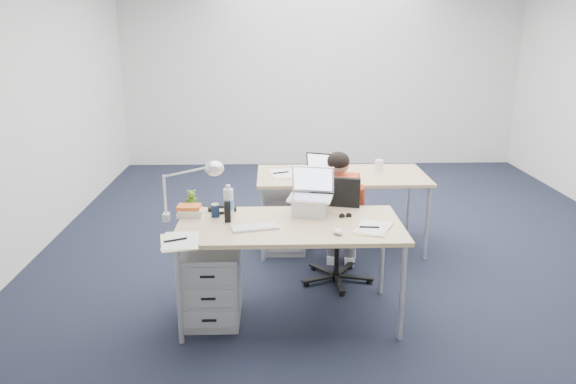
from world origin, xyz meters
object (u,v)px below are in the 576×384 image
at_px(computer_mouse, 338,232).
at_px(sunglasses, 345,216).
at_px(desk_far, 342,179).
at_px(cordless_phone, 227,212).
at_px(silver_laptop, 310,193).
at_px(can_koozie, 215,210).
at_px(water_bottle, 229,201).
at_px(drawer_pedestal_far, 283,221).
at_px(drawer_pedestal_near, 212,283).
at_px(dark_laptop, 319,165).
at_px(desk_lamp, 184,190).
at_px(seated_person, 339,213).
at_px(far_cup, 379,166).
at_px(wireless_keyboard, 255,227).
at_px(desk_near, 290,230).
at_px(bear_figurine, 192,200).
at_px(book_stack, 190,211).
at_px(headphones, 222,209).
at_px(office_chair, 336,252).

distance_m(computer_mouse, sunglasses, 0.35).
relative_size(desk_far, cordless_phone, 10.11).
distance_m(silver_laptop, can_koozie, 0.71).
distance_m(water_bottle, sunglasses, 0.86).
bearing_deg(sunglasses, drawer_pedestal_far, 96.84).
distance_m(drawer_pedestal_near, dark_laptop, 1.67).
bearing_deg(dark_laptop, drawer_pedestal_near, -104.57).
distance_m(sunglasses, desk_lamp, 1.18).
bearing_deg(seated_person, water_bottle, -133.47).
height_order(silver_laptop, dark_laptop, silver_laptop).
xyz_separation_m(desk_lamp, far_cup, (1.67, 1.40, -0.17)).
relative_size(silver_laptop, wireless_keyboard, 1.06).
height_order(wireless_keyboard, cordless_phone, cordless_phone).
distance_m(drawer_pedestal_near, sunglasses, 1.09).
height_order(desk_near, far_cup, far_cup).
distance_m(seated_person, bear_figurine, 1.27).
bearing_deg(drawer_pedestal_near, can_koozie, 82.09).
bearing_deg(water_bottle, seated_person, 32.15).
distance_m(drawer_pedestal_near, cordless_phone, 0.55).
bearing_deg(drawer_pedestal_near, book_stack, 130.11).
height_order(drawer_pedestal_far, headphones, headphones).
distance_m(water_bottle, far_cup, 1.90).
bearing_deg(cordless_phone, desk_near, -15.89).
xyz_separation_m(can_koozie, cordless_phone, (0.10, -0.13, 0.03)).
distance_m(drawer_pedestal_far, headphones, 1.26).
height_order(drawer_pedestal_far, sunglasses, sunglasses).
relative_size(desk_near, bear_figurine, 9.45).
height_order(computer_mouse, water_bottle, water_bottle).
relative_size(seated_person, dark_laptop, 3.68).
distance_m(desk_far, wireless_keyboard, 1.67).
xyz_separation_m(bear_figurine, far_cup, (1.65, 1.18, -0.03)).
height_order(desk_near, desk_far, same).
bearing_deg(book_stack, sunglasses, -3.54).
relative_size(seated_person, book_stack, 6.15).
distance_m(desk_far, can_koozie, 1.63).
relative_size(desk_far, can_koozie, 15.95).
relative_size(office_chair, seated_person, 0.87).
bearing_deg(cordless_phone, sunglasses, -5.06).
relative_size(headphones, far_cup, 1.99).
xyz_separation_m(desk_near, drawer_pedestal_far, (-0.01, 1.35, -0.41)).
relative_size(silver_laptop, sunglasses, 3.45).
relative_size(drawer_pedestal_near, bear_figurine, 3.25).
bearing_deg(drawer_pedestal_near, silver_laptop, 15.86).
xyz_separation_m(headphones, far_cup, (1.42, 1.19, 0.04)).
height_order(can_koozie, cordless_phone, cordless_phone).
relative_size(drawer_pedestal_near, desk_lamp, 1.20).
distance_m(seated_person, drawer_pedestal_far, 0.83).
xyz_separation_m(office_chair, seated_person, (0.03, 0.16, 0.29)).
distance_m(wireless_keyboard, water_bottle, 0.34).
bearing_deg(headphones, seated_person, 25.38).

